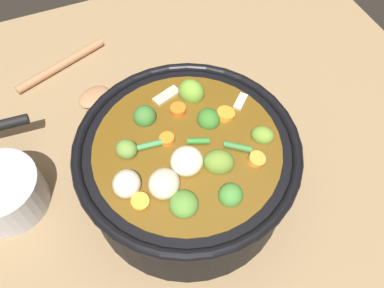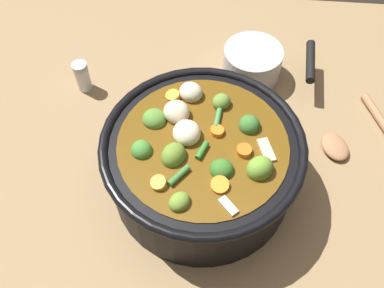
{
  "view_description": "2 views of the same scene",
  "coord_description": "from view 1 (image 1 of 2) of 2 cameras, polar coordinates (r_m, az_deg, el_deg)",
  "views": [
    {
      "loc": [
        -0.11,
        -0.29,
        0.59
      ],
      "look_at": [
        0.01,
        0.01,
        0.1
      ],
      "focal_mm": 37.22,
      "sensor_mm": 36.0,
      "label": 1
    },
    {
      "loc": [
        0.37,
        0.02,
        0.66
      ],
      "look_at": [
        0.0,
        -0.02,
        0.12
      ],
      "focal_mm": 39.17,
      "sensor_mm": 36.0,
      "label": 2
    }
  ],
  "objects": [
    {
      "name": "wooden_spoon",
      "position": [
        0.83,
        -16.12,
        8.71
      ],
      "size": [
        0.19,
        0.19,
        0.02
      ],
      "color": "#A2704B",
      "rests_on": "ground_plane"
    },
    {
      "name": "small_saucepan",
      "position": [
        0.69,
        -25.31,
        -6.04
      ],
      "size": [
        0.13,
        0.19,
        0.07
      ],
      "color": "#ADADB2",
      "rests_on": "ground_plane"
    },
    {
      "name": "cooking_pot",
      "position": [
        0.61,
        -0.66,
        -3.24
      ],
      "size": [
        0.33,
        0.33,
        0.15
      ],
      "color": "black",
      "rests_on": "ground_plane"
    },
    {
      "name": "ground_plane",
      "position": [
        0.67,
        -0.59,
        -6.21
      ],
      "size": [
        1.1,
        1.1,
        0.0
      ],
      "primitive_type": "plane",
      "color": "#8C704C"
    }
  ]
}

